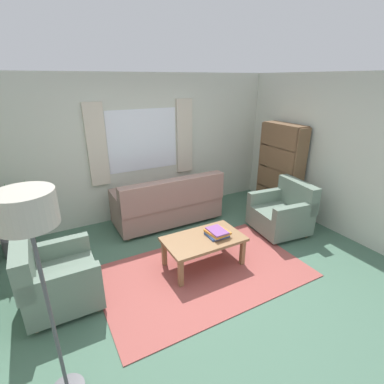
# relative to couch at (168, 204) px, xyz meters

# --- Properties ---
(ground_plane) EXTENTS (6.24, 6.24, 0.00)m
(ground_plane) POSITION_rel_couch_xyz_m (-0.19, -1.59, -0.37)
(ground_plane) COLOR #476B56
(wall_back) EXTENTS (5.32, 0.12, 2.60)m
(wall_back) POSITION_rel_couch_xyz_m (-0.19, 0.67, 0.93)
(wall_back) COLOR beige
(wall_back) RESTS_ON ground_plane
(wall_right) EXTENTS (0.12, 4.40, 2.60)m
(wall_right) POSITION_rel_couch_xyz_m (2.47, -1.59, 0.93)
(wall_right) COLOR beige
(wall_right) RESTS_ON ground_plane
(window_with_curtains) EXTENTS (1.98, 0.07, 1.40)m
(window_with_curtains) POSITION_rel_couch_xyz_m (-0.19, 0.59, 1.08)
(window_with_curtains) COLOR white
(area_rug) EXTENTS (2.77, 1.69, 0.01)m
(area_rug) POSITION_rel_couch_xyz_m (-0.19, -1.59, -0.36)
(area_rug) COLOR #9E4C47
(area_rug) RESTS_ON ground_plane
(couch) EXTENTS (1.90, 0.82, 0.92)m
(couch) POSITION_rel_couch_xyz_m (0.00, 0.00, 0.00)
(couch) COLOR gray
(couch) RESTS_ON ground_plane
(armchair_left) EXTENTS (0.82, 0.84, 0.88)m
(armchair_left) POSITION_rel_couch_xyz_m (-2.00, -1.25, -0.01)
(armchair_left) COLOR slate
(armchair_left) RESTS_ON ground_plane
(armchair_right) EXTENTS (0.92, 0.93, 0.88)m
(armchair_right) POSITION_rel_couch_xyz_m (1.60, -1.22, -0.01)
(armchair_right) COLOR slate
(armchair_right) RESTS_ON ground_plane
(coffee_table) EXTENTS (1.10, 0.64, 0.44)m
(coffee_table) POSITION_rel_couch_xyz_m (-0.11, -1.42, 0.01)
(coffee_table) COLOR olive
(coffee_table) RESTS_ON ground_plane
(book_stack_on_table) EXTENTS (0.30, 0.33, 0.10)m
(book_stack_on_table) POSITION_rel_couch_xyz_m (0.09, -1.46, 0.12)
(book_stack_on_table) COLOR #335199
(book_stack_on_table) RESTS_ON coffee_table
(potted_plant) EXTENTS (1.01, 1.05, 1.18)m
(potted_plant) POSITION_rel_couch_xyz_m (-2.42, 0.15, 0.14)
(potted_plant) COLOR #56565B
(potted_plant) RESTS_ON ground_plane
(bookshelf) EXTENTS (0.30, 0.94, 1.72)m
(bookshelf) POSITION_rel_couch_xyz_m (2.16, -0.49, 0.40)
(bookshelf) COLOR brown
(bookshelf) RESTS_ON ground_plane
(standing_lamp) EXTENTS (0.38, 0.38, 1.85)m
(standing_lamp) POSITION_rel_couch_xyz_m (-2.05, -2.42, 1.22)
(standing_lamp) COLOR #4C4C51
(standing_lamp) RESTS_ON ground_plane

